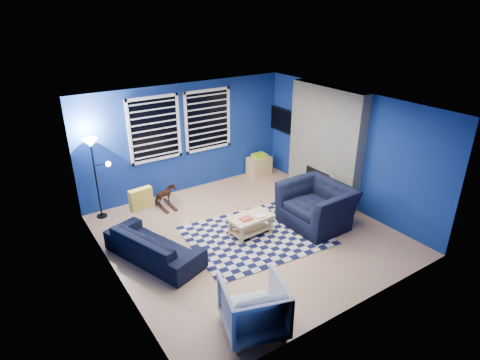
# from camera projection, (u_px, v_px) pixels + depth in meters

# --- Properties ---
(floor) EXTENTS (5.00, 5.00, 0.00)m
(floor) POSITION_uv_depth(u_px,v_px,m) (248.00, 234.00, 7.72)
(floor) COLOR tan
(floor) RESTS_ON ground
(ceiling) EXTENTS (5.00, 5.00, 0.00)m
(ceiling) POSITION_uv_depth(u_px,v_px,m) (249.00, 106.00, 6.69)
(ceiling) COLOR white
(ceiling) RESTS_ON wall_back
(wall_back) EXTENTS (5.00, 0.00, 5.00)m
(wall_back) POSITION_uv_depth(u_px,v_px,m) (186.00, 138.00, 9.11)
(wall_back) COLOR navy
(wall_back) RESTS_ON floor
(wall_left) EXTENTS (0.00, 5.00, 5.00)m
(wall_left) POSITION_uv_depth(u_px,v_px,m) (110.00, 211.00, 5.95)
(wall_left) COLOR navy
(wall_left) RESTS_ON floor
(wall_right) EXTENTS (0.00, 5.00, 5.00)m
(wall_right) POSITION_uv_depth(u_px,v_px,m) (346.00, 149.00, 8.46)
(wall_right) COLOR navy
(wall_right) RESTS_ON floor
(fireplace) EXTENTS (0.65, 2.00, 2.50)m
(fireplace) POSITION_uv_depth(u_px,v_px,m) (324.00, 146.00, 8.79)
(fireplace) COLOR gray
(fireplace) RESTS_ON floor
(window_left) EXTENTS (1.17, 0.06, 1.42)m
(window_left) POSITION_uv_depth(u_px,v_px,m) (155.00, 129.00, 8.56)
(window_left) COLOR black
(window_left) RESTS_ON wall_back
(window_right) EXTENTS (1.17, 0.06, 1.42)m
(window_right) POSITION_uv_depth(u_px,v_px,m) (208.00, 120.00, 9.21)
(window_right) COLOR black
(window_right) RESTS_ON wall_back
(tv) EXTENTS (0.07, 1.00, 0.58)m
(tv) POSITION_uv_depth(u_px,v_px,m) (284.00, 121.00, 9.90)
(tv) COLOR black
(tv) RESTS_ON wall_right
(rug) EXTENTS (2.67, 2.22, 0.02)m
(rug) POSITION_uv_depth(u_px,v_px,m) (256.00, 235.00, 7.66)
(rug) COLOR black
(rug) RESTS_ON floor
(sofa) EXTENTS (1.98, 1.30, 0.54)m
(sofa) POSITION_uv_depth(u_px,v_px,m) (154.00, 245.00, 6.89)
(sofa) COLOR black
(sofa) RESTS_ON floor
(armchair_big) EXTENTS (1.32, 1.16, 0.84)m
(armchair_big) POSITION_uv_depth(u_px,v_px,m) (316.00, 205.00, 7.90)
(armchair_big) COLOR black
(armchair_big) RESTS_ON floor
(armchair_bent) EXTENTS (1.03, 1.05, 0.76)m
(armchair_bent) POSITION_uv_depth(u_px,v_px,m) (253.00, 306.00, 5.34)
(armchair_bent) COLOR gray
(armchair_bent) RESTS_ON floor
(rocking_horse) EXTENTS (0.38, 0.55, 0.42)m
(rocking_horse) POSITION_uv_depth(u_px,v_px,m) (165.00, 195.00, 8.62)
(rocking_horse) COLOR #4E3119
(rocking_horse) RESTS_ON floor
(coffee_table) EXTENTS (0.85, 0.52, 0.42)m
(coffee_table) POSITION_uv_depth(u_px,v_px,m) (251.00, 221.00, 7.59)
(coffee_table) COLOR #D7B879
(coffee_table) RESTS_ON rug
(cabinet) EXTENTS (0.58, 0.39, 0.57)m
(cabinet) POSITION_uv_depth(u_px,v_px,m) (259.00, 165.00, 10.27)
(cabinet) COLOR #D7B879
(cabinet) RESTS_ON floor
(floor_lamp) EXTENTS (0.46, 0.28, 1.70)m
(floor_lamp) POSITION_uv_depth(u_px,v_px,m) (93.00, 154.00, 7.79)
(floor_lamp) COLOR black
(floor_lamp) RESTS_ON floor
(throw_pillow) EXTENTS (0.45, 0.18, 0.41)m
(throw_pillow) POSITION_uv_depth(u_px,v_px,m) (141.00, 199.00, 7.44)
(throw_pillow) COLOR yellow
(throw_pillow) RESTS_ON sofa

